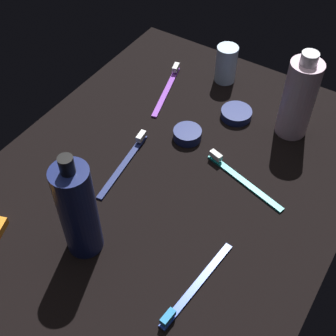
{
  "coord_description": "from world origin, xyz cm",
  "views": [
    {
      "loc": [
        -46.97,
        -30.02,
        65.79
      ],
      "look_at": [
        0.0,
        0.0,
        3.0
      ],
      "focal_mm": 48.95,
      "sensor_mm": 36.0,
      "label": 1
    }
  ],
  "objects_px": {
    "cream_tin_right": "(236,114)",
    "cream_tin_left": "(187,134)",
    "toothbrush_navy": "(126,160)",
    "lotion_bottle": "(78,210)",
    "bodywash_bottle": "(299,98)",
    "deodorant_stick": "(226,64)",
    "toothbrush_purple": "(168,87)",
    "toothbrush_teal": "(240,177)",
    "toothbrush_blue": "(193,288)"
  },
  "relations": [
    {
      "from": "deodorant_stick",
      "to": "toothbrush_purple",
      "type": "relative_size",
      "value": 0.49
    },
    {
      "from": "lotion_bottle",
      "to": "cream_tin_left",
      "type": "height_order",
      "value": "lotion_bottle"
    },
    {
      "from": "lotion_bottle",
      "to": "toothbrush_blue",
      "type": "bearing_deg",
      "value": -82.9
    },
    {
      "from": "toothbrush_navy",
      "to": "toothbrush_teal",
      "type": "relative_size",
      "value": 1.02
    },
    {
      "from": "cream_tin_right",
      "to": "toothbrush_blue",
      "type": "bearing_deg",
      "value": -162.2
    },
    {
      "from": "cream_tin_right",
      "to": "cream_tin_left",
      "type": "bearing_deg",
      "value": 153.85
    },
    {
      "from": "deodorant_stick",
      "to": "cream_tin_left",
      "type": "relative_size",
      "value": 1.51
    },
    {
      "from": "deodorant_stick",
      "to": "cream_tin_right",
      "type": "height_order",
      "value": "deodorant_stick"
    },
    {
      "from": "deodorant_stick",
      "to": "cream_tin_left",
      "type": "distance_m",
      "value": 0.22
    },
    {
      "from": "lotion_bottle",
      "to": "bodywash_bottle",
      "type": "distance_m",
      "value": 0.48
    },
    {
      "from": "toothbrush_blue",
      "to": "cream_tin_left",
      "type": "relative_size",
      "value": 3.12
    },
    {
      "from": "toothbrush_purple",
      "to": "cream_tin_left",
      "type": "height_order",
      "value": "same"
    },
    {
      "from": "lotion_bottle",
      "to": "toothbrush_navy",
      "type": "distance_m",
      "value": 0.21
    },
    {
      "from": "toothbrush_blue",
      "to": "toothbrush_teal",
      "type": "xyz_separation_m",
      "value": [
        0.24,
        0.04,
        0.0
      ]
    },
    {
      "from": "toothbrush_purple",
      "to": "toothbrush_blue",
      "type": "distance_m",
      "value": 0.5
    },
    {
      "from": "lotion_bottle",
      "to": "cream_tin_right",
      "type": "xyz_separation_m",
      "value": [
        0.42,
        -0.07,
        -0.09
      ]
    },
    {
      "from": "lotion_bottle",
      "to": "bodywash_bottle",
      "type": "height_order",
      "value": "lotion_bottle"
    },
    {
      "from": "cream_tin_left",
      "to": "deodorant_stick",
      "type": "bearing_deg",
      "value": 7.06
    },
    {
      "from": "deodorant_stick",
      "to": "toothbrush_blue",
      "type": "distance_m",
      "value": 0.54
    },
    {
      "from": "deodorant_stick",
      "to": "toothbrush_teal",
      "type": "relative_size",
      "value": 0.49
    },
    {
      "from": "cream_tin_left",
      "to": "cream_tin_right",
      "type": "xyz_separation_m",
      "value": [
        0.11,
        -0.05,
        -0.0
      ]
    },
    {
      "from": "bodywash_bottle",
      "to": "toothbrush_blue",
      "type": "bearing_deg",
      "value": -178.18
    },
    {
      "from": "bodywash_bottle",
      "to": "toothbrush_blue",
      "type": "relative_size",
      "value": 1.04
    },
    {
      "from": "toothbrush_navy",
      "to": "cream_tin_right",
      "type": "distance_m",
      "value": 0.26
    },
    {
      "from": "toothbrush_purple",
      "to": "toothbrush_teal",
      "type": "distance_m",
      "value": 0.3
    },
    {
      "from": "cream_tin_right",
      "to": "bodywash_bottle",
      "type": "bearing_deg",
      "value": -78.5
    },
    {
      "from": "toothbrush_purple",
      "to": "toothbrush_teal",
      "type": "relative_size",
      "value": 1.0
    },
    {
      "from": "toothbrush_blue",
      "to": "cream_tin_left",
      "type": "height_order",
      "value": "same"
    },
    {
      "from": "bodywash_bottle",
      "to": "lotion_bottle",
      "type": "bearing_deg",
      "value": 157.72
    },
    {
      "from": "cream_tin_left",
      "to": "bodywash_bottle",
      "type": "bearing_deg",
      "value": -51.4
    },
    {
      "from": "toothbrush_purple",
      "to": "cream_tin_left",
      "type": "distance_m",
      "value": 0.16
    },
    {
      "from": "toothbrush_blue",
      "to": "cream_tin_left",
      "type": "bearing_deg",
      "value": 32.57
    },
    {
      "from": "toothbrush_navy",
      "to": "lotion_bottle",
      "type": "bearing_deg",
      "value": -164.35
    },
    {
      "from": "toothbrush_teal",
      "to": "toothbrush_purple",
      "type": "bearing_deg",
      "value": 59.32
    },
    {
      "from": "bodywash_bottle",
      "to": "toothbrush_navy",
      "type": "height_order",
      "value": "bodywash_bottle"
    },
    {
      "from": "toothbrush_navy",
      "to": "cream_tin_right",
      "type": "xyz_separation_m",
      "value": [
        0.23,
        -0.12,
        0.0
      ]
    },
    {
      "from": "toothbrush_purple",
      "to": "bodywash_bottle",
      "type": "bearing_deg",
      "value": -85.44
    },
    {
      "from": "toothbrush_teal",
      "to": "cream_tin_right",
      "type": "bearing_deg",
      "value": 29.23
    },
    {
      "from": "toothbrush_navy",
      "to": "toothbrush_blue",
      "type": "height_order",
      "value": "same"
    },
    {
      "from": "cream_tin_right",
      "to": "deodorant_stick",
      "type": "bearing_deg",
      "value": 38.77
    },
    {
      "from": "toothbrush_teal",
      "to": "cream_tin_left",
      "type": "xyz_separation_m",
      "value": [
        0.04,
        0.14,
        0.0
      ]
    },
    {
      "from": "lotion_bottle",
      "to": "cream_tin_left",
      "type": "relative_size",
      "value": 3.66
    },
    {
      "from": "toothbrush_navy",
      "to": "cream_tin_left",
      "type": "xyz_separation_m",
      "value": [
        0.12,
        -0.07,
        0.0
      ]
    },
    {
      "from": "lotion_bottle",
      "to": "toothbrush_teal",
      "type": "bearing_deg",
      "value": -29.98
    },
    {
      "from": "toothbrush_purple",
      "to": "toothbrush_teal",
      "type": "xyz_separation_m",
      "value": [
        -0.15,
        -0.26,
        0.0
      ]
    },
    {
      "from": "toothbrush_navy",
      "to": "toothbrush_teal",
      "type": "height_order",
      "value": "same"
    },
    {
      "from": "toothbrush_blue",
      "to": "cream_tin_right",
      "type": "distance_m",
      "value": 0.41
    },
    {
      "from": "lotion_bottle",
      "to": "deodorant_stick",
      "type": "xyz_separation_m",
      "value": [
        0.52,
        0.01,
        -0.05
      ]
    },
    {
      "from": "bodywash_bottle",
      "to": "toothbrush_purple",
      "type": "bearing_deg",
      "value": 94.56
    },
    {
      "from": "cream_tin_right",
      "to": "toothbrush_teal",
      "type": "bearing_deg",
      "value": -150.77
    }
  ]
}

